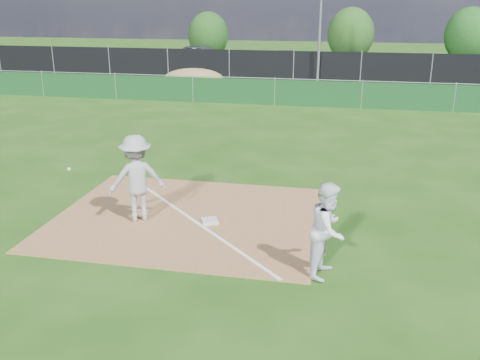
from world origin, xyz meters
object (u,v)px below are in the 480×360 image
at_px(car_mid, 290,62).
at_px(light_pole, 321,13).
at_px(car_left, 203,56).
at_px(tree_right, 469,35).
at_px(runner, 328,230).
at_px(first_base, 210,221).
at_px(tree_left, 208,35).
at_px(tree_mid, 351,34).
at_px(play_at_first, 137,178).
at_px(car_right, 366,65).

bearing_deg(car_mid, light_pole, -145.87).
bearing_deg(car_mid, car_left, 87.91).
bearing_deg(tree_right, runner, -103.88).
relative_size(first_base, tree_left, 0.09).
height_order(runner, car_mid, runner).
height_order(car_left, car_mid, car_left).
height_order(first_base, tree_right, tree_right).
bearing_deg(first_base, tree_mid, 85.34).
bearing_deg(car_left, first_base, -149.35).
relative_size(first_base, tree_mid, 0.08).
xyz_separation_m(first_base, tree_right, (11.37, 33.37, 2.12)).
height_order(runner, tree_left, tree_left).
distance_m(car_mid, tree_left, 9.67).
xyz_separation_m(play_at_first, car_mid, (0.40, 26.35, -0.29)).
distance_m(car_left, car_right, 11.54).
height_order(light_pole, car_mid, light_pole).
height_order(light_pole, tree_right, light_pole).
relative_size(runner, tree_mid, 0.42).
bearing_deg(runner, light_pole, 18.06).
relative_size(tree_mid, tree_right, 0.99).
height_order(play_at_first, car_right, play_at_first).
height_order(runner, tree_mid, tree_mid).
distance_m(play_at_first, tree_mid, 33.10).
bearing_deg(tree_left, runner, -71.73).
bearing_deg(car_right, tree_right, -45.66).
height_order(car_left, car_right, car_left).
height_order(tree_left, tree_mid, tree_mid).
distance_m(play_at_first, car_left, 28.11).
xyz_separation_m(light_pole, runner, (1.74, -23.72, -3.12)).
distance_m(car_left, tree_left, 5.23).
xyz_separation_m(light_pole, car_right, (2.88, 4.20, -3.36)).
bearing_deg(car_mid, tree_mid, -23.46).
relative_size(car_right, tree_right, 1.03).
xyz_separation_m(light_pole, tree_left, (-9.53, 10.41, -2.03)).
distance_m(play_at_first, runner, 4.61).
xyz_separation_m(play_at_first, tree_mid, (4.28, 32.80, 1.16)).
bearing_deg(tree_right, light_pole, -132.33).
bearing_deg(first_base, runner, -34.14).
relative_size(runner, car_mid, 0.41).
bearing_deg(car_right, play_at_first, 168.82).
xyz_separation_m(car_left, car_right, (11.48, -1.19, -0.20)).
bearing_deg(car_mid, first_base, -169.78).
bearing_deg(car_left, car_mid, -84.70).
relative_size(first_base, car_mid, 0.08).
height_order(car_right, tree_right, tree_right).
bearing_deg(tree_left, first_base, -75.11).
distance_m(first_base, car_mid, 26.24).
distance_m(play_at_first, car_mid, 26.36).
bearing_deg(tree_mid, car_mid, -121.02).
height_order(car_mid, car_right, car_mid).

